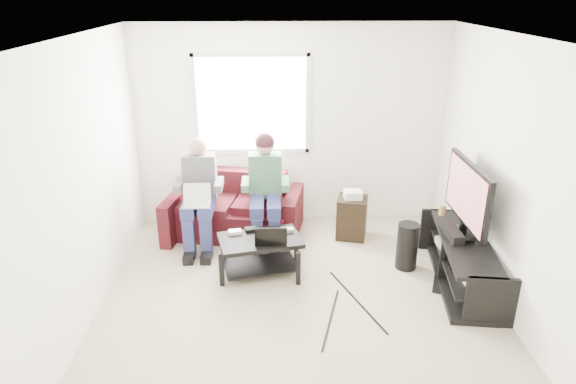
{
  "coord_description": "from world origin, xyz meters",
  "views": [
    {
      "loc": [
        -0.25,
        -4.23,
        3.0
      ],
      "look_at": [
        -0.09,
        0.6,
        1.05
      ],
      "focal_mm": 32.0,
      "sensor_mm": 36.0,
      "label": 1
    }
  ],
  "objects_px": {
    "subwoofer": "(407,246)",
    "end_table": "(352,216)",
    "sofa": "(235,212)",
    "coffee_table": "(260,248)",
    "tv_stand": "(462,264)",
    "tv": "(467,196)"
  },
  "relations": [
    {
      "from": "subwoofer",
      "to": "end_table",
      "type": "height_order",
      "value": "end_table"
    },
    {
      "from": "sofa",
      "to": "end_table",
      "type": "relative_size",
      "value": 2.86
    },
    {
      "from": "coffee_table",
      "to": "end_table",
      "type": "relative_size",
      "value": 1.54
    },
    {
      "from": "tv_stand",
      "to": "tv",
      "type": "bearing_deg",
      "value": 91.47
    },
    {
      "from": "subwoofer",
      "to": "end_table",
      "type": "distance_m",
      "value": 0.95
    },
    {
      "from": "sofa",
      "to": "subwoofer",
      "type": "relative_size",
      "value": 3.33
    },
    {
      "from": "tv_stand",
      "to": "subwoofer",
      "type": "bearing_deg",
      "value": 145.52
    },
    {
      "from": "coffee_table",
      "to": "end_table",
      "type": "xyz_separation_m",
      "value": [
        1.14,
        0.88,
        -0.04
      ]
    },
    {
      "from": "coffee_table",
      "to": "end_table",
      "type": "distance_m",
      "value": 1.44
    },
    {
      "from": "tv",
      "to": "end_table",
      "type": "height_order",
      "value": "tv"
    },
    {
      "from": "tv",
      "to": "end_table",
      "type": "distance_m",
      "value": 1.61
    },
    {
      "from": "coffee_table",
      "to": "sofa",
      "type": "bearing_deg",
      "value": 108.31
    },
    {
      "from": "tv_stand",
      "to": "coffee_table",
      "type": "bearing_deg",
      "value": 172.89
    },
    {
      "from": "end_table",
      "to": "subwoofer",
      "type": "bearing_deg",
      "value": -57.39
    },
    {
      "from": "coffee_table",
      "to": "subwoofer",
      "type": "bearing_deg",
      "value": 2.7
    },
    {
      "from": "end_table",
      "to": "tv_stand",
      "type": "bearing_deg",
      "value": -48.41
    },
    {
      "from": "tv",
      "to": "tv_stand",
      "type": "bearing_deg",
      "value": -88.53
    },
    {
      "from": "tv",
      "to": "subwoofer",
      "type": "distance_m",
      "value": 0.91
    },
    {
      "from": "subwoofer",
      "to": "coffee_table",
      "type": "bearing_deg",
      "value": -177.3
    },
    {
      "from": "subwoofer",
      "to": "end_table",
      "type": "relative_size",
      "value": 0.86
    },
    {
      "from": "coffee_table",
      "to": "subwoofer",
      "type": "distance_m",
      "value": 1.66
    },
    {
      "from": "sofa",
      "to": "subwoofer",
      "type": "xyz_separation_m",
      "value": [
        2.0,
        -0.96,
        -0.02
      ]
    }
  ]
}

